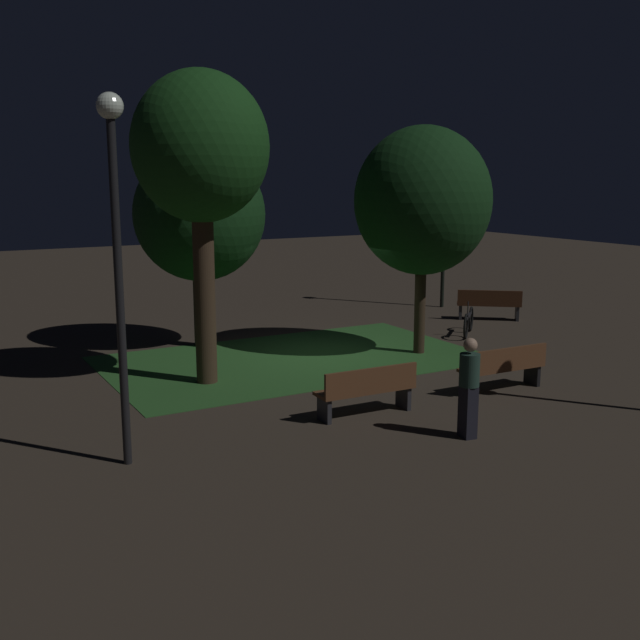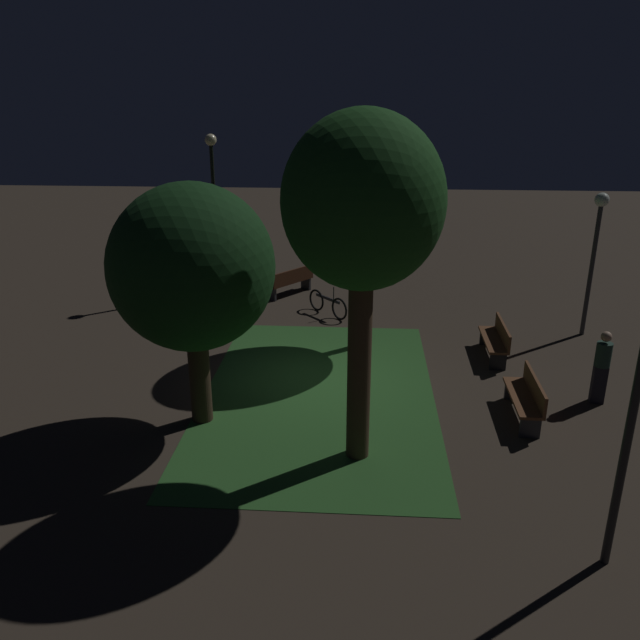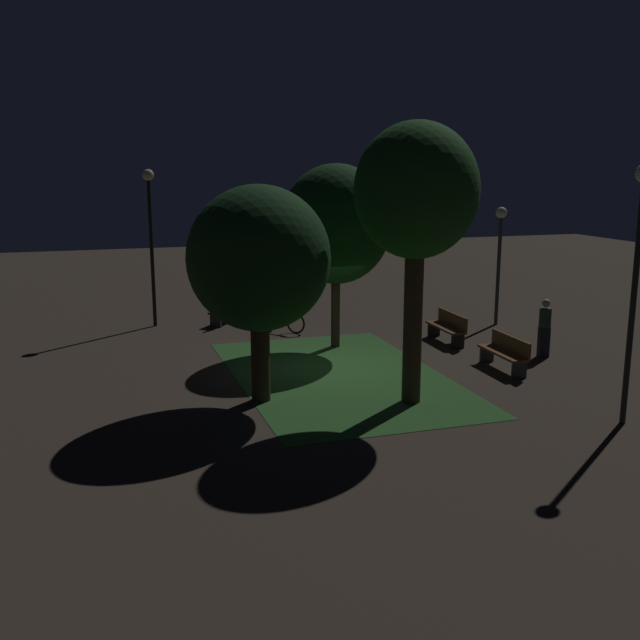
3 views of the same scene
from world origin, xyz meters
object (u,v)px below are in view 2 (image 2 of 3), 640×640
object	(u,v)px
tree_right_canopy	(192,269)
lamp_post_path_center	(596,238)
lamp_post_near_wall	(213,189)
bench_near_trees	(527,396)
bench_by_lamp	(496,339)
bicycle	(328,304)
bench_front_right	(291,281)
tree_lawn_side	(364,211)
tree_back_left	(363,207)
pedestrian	(602,365)

from	to	relation	value
tree_right_canopy	lamp_post_path_center	distance (m)	10.65
lamp_post_path_center	lamp_post_near_wall	world-z (taller)	lamp_post_near_wall
bench_near_trees	bench_by_lamp	size ratio (longest dim) A/B	1.00
bicycle	lamp_post_path_center	bearing A→B (deg)	-99.01
bench_front_right	tree_lawn_side	distance (m)	5.67
tree_lawn_side	lamp_post_path_center	world-z (taller)	tree_lawn_side
bench_by_lamp	tree_back_left	size ratio (longest dim) A/B	0.30
lamp_post_path_center	lamp_post_near_wall	bearing A→B (deg)	73.41
tree_back_left	tree_right_canopy	xyz separation A→B (m)	(1.11, 3.14, -1.38)
bench_by_lamp	bicycle	distance (m)	5.19
lamp_post_path_center	lamp_post_near_wall	size ratio (longest dim) A/B	0.76
lamp_post_path_center	pedestrian	size ratio (longest dim) A/B	2.39
bench_by_lamp	bicycle	world-z (taller)	bicycle
lamp_post_near_wall	tree_right_canopy	bearing A→B (deg)	-169.82
bench_front_right	tree_lawn_side	xyz separation A→B (m)	(-4.21, -2.30, 3.03)
bench_front_right	tree_right_canopy	xyz separation A→B (m)	(-8.34, 0.87, 2.68)
tree_right_canopy	lamp_post_near_wall	xyz separation A→B (m)	(8.56, 1.54, 0.21)
bench_near_trees	bench_by_lamp	world-z (taller)	same
tree_lawn_side	tree_right_canopy	bearing A→B (deg)	142.54
tree_back_left	lamp_post_near_wall	xyz separation A→B (m)	(9.67, 4.67, -1.17)
bench_by_lamp	lamp_post_near_wall	world-z (taller)	lamp_post_near_wall
bench_by_lamp	tree_back_left	bearing A→B (deg)	144.55
tree_right_canopy	pedestrian	bearing A→B (deg)	-80.92
bench_front_right	tree_right_canopy	world-z (taller)	tree_right_canopy
tree_back_left	lamp_post_near_wall	world-z (taller)	tree_back_left
tree_back_left	pedestrian	xyz separation A→B (m)	(2.42, -5.07, -3.68)
tree_lawn_side	lamp_post_near_wall	world-z (taller)	tree_lawn_side
bench_near_trees	lamp_post_path_center	bearing A→B (deg)	-28.82
bench_by_lamp	tree_lawn_side	distance (m)	4.55
bench_by_lamp	bench_front_right	xyz separation A→B (m)	(4.70, 5.65, 0.00)
bench_front_right	tree_back_left	xyz separation A→B (m)	(-9.45, -2.27, 4.05)
lamp_post_near_wall	bicycle	size ratio (longest dim) A/B	3.85
bicycle	tree_back_left	bearing A→B (deg)	-172.78
bench_front_right	lamp_post_near_wall	world-z (taller)	lamp_post_near_wall
bench_near_trees	tree_lawn_side	world-z (taller)	tree_lawn_side
bench_front_right	bicycle	bearing A→B (deg)	-145.04
pedestrian	bicycle	bearing A→B (deg)	49.44
tree_back_left	tree_right_canopy	distance (m)	3.60
lamp_post_near_wall	tree_back_left	bearing A→B (deg)	-154.19
tree_lawn_side	lamp_post_path_center	xyz separation A→B (m)	(1.23, -6.02, -0.84)
bench_near_trees	bench_front_right	bearing A→B (deg)	35.85
bench_front_right	lamp_post_path_center	world-z (taller)	lamp_post_path_center
tree_right_canopy	lamp_post_path_center	world-z (taller)	tree_right_canopy
lamp_post_path_center	bicycle	size ratio (longest dim) A/B	2.95
tree_lawn_side	lamp_post_near_wall	xyz separation A→B (m)	(4.42, 4.71, -0.15)
tree_back_left	pedestrian	world-z (taller)	tree_back_left
tree_lawn_side	pedestrian	world-z (taller)	tree_lawn_side
bench_near_trees	lamp_post_near_wall	distance (m)	11.74
bench_near_trees	tree_back_left	bearing A→B (deg)	115.69
tree_back_left	tree_lawn_side	bearing A→B (deg)	-0.35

